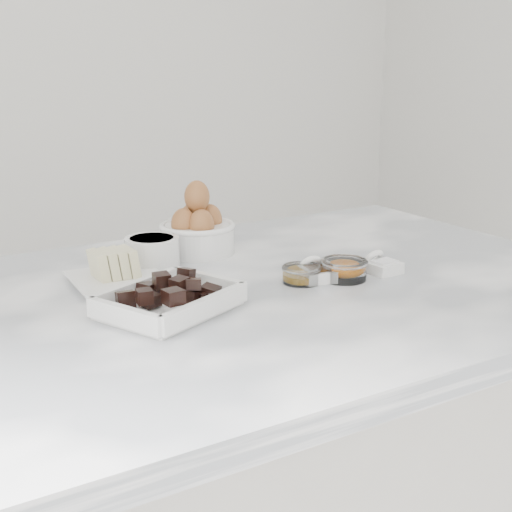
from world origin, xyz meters
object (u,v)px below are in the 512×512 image
(chocolate_dish, at_px, (169,297))
(butter_plate, at_px, (116,273))
(vanilla_spoon, at_px, (316,272))
(salt_spoon, at_px, (382,265))
(sugar_ramekin, at_px, (152,252))
(honey_bowl, at_px, (302,274))
(egg_bowl, at_px, (197,230))
(zest_bowl, at_px, (344,269))

(chocolate_dish, distance_m, butter_plate, 0.16)
(vanilla_spoon, relative_size, salt_spoon, 1.09)
(sugar_ramekin, bearing_deg, honey_bowl, -48.45)
(vanilla_spoon, bearing_deg, butter_plate, 153.13)
(chocolate_dish, xyz_separation_m, vanilla_spoon, (0.27, 0.01, -0.01))
(egg_bowl, xyz_separation_m, zest_bowl, (0.13, -0.28, -0.03))
(chocolate_dish, relative_size, egg_bowl, 1.63)
(honey_bowl, height_order, zest_bowl, zest_bowl)
(egg_bowl, relative_size, zest_bowl, 1.83)
(honey_bowl, relative_size, zest_bowl, 0.84)
(honey_bowl, relative_size, vanilla_spoon, 0.91)
(egg_bowl, bearing_deg, butter_plate, -152.02)
(butter_plate, height_order, salt_spoon, butter_plate)
(butter_plate, bearing_deg, egg_bowl, 27.98)
(salt_spoon, bearing_deg, egg_bowl, 127.26)
(honey_bowl, height_order, vanilla_spoon, vanilla_spoon)
(sugar_ramekin, relative_size, salt_spoon, 1.40)
(sugar_ramekin, xyz_separation_m, salt_spoon, (0.33, -0.23, -0.02))
(chocolate_dish, height_order, salt_spoon, chocolate_dish)
(chocolate_dish, height_order, zest_bowl, chocolate_dish)
(salt_spoon, bearing_deg, chocolate_dish, 178.32)
(zest_bowl, bearing_deg, salt_spoon, -1.87)
(chocolate_dish, xyz_separation_m, egg_bowl, (0.18, 0.27, 0.02))
(zest_bowl, distance_m, salt_spoon, 0.08)
(sugar_ramekin, distance_m, vanilla_spoon, 0.29)
(egg_bowl, relative_size, vanilla_spoon, 1.97)
(vanilla_spoon, bearing_deg, zest_bowl, -26.11)
(honey_bowl, bearing_deg, chocolate_dish, -176.84)
(egg_bowl, distance_m, vanilla_spoon, 0.27)
(chocolate_dish, distance_m, vanilla_spoon, 0.27)
(chocolate_dish, bearing_deg, butter_plate, 97.71)
(butter_plate, height_order, honey_bowl, butter_plate)
(egg_bowl, xyz_separation_m, vanilla_spoon, (0.09, -0.26, -0.03))
(butter_plate, height_order, zest_bowl, butter_plate)
(butter_plate, height_order, sugar_ramekin, butter_plate)
(sugar_ramekin, xyz_separation_m, vanilla_spoon, (0.21, -0.20, -0.02))
(butter_plate, xyz_separation_m, vanilla_spoon, (0.29, -0.15, -0.01))
(egg_bowl, distance_m, honey_bowl, 0.26)
(vanilla_spoon, xyz_separation_m, salt_spoon, (0.12, -0.02, -0.00))
(chocolate_dish, bearing_deg, sugar_ramekin, 72.96)
(vanilla_spoon, bearing_deg, honey_bowl, 176.73)
(vanilla_spoon, height_order, salt_spoon, vanilla_spoon)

